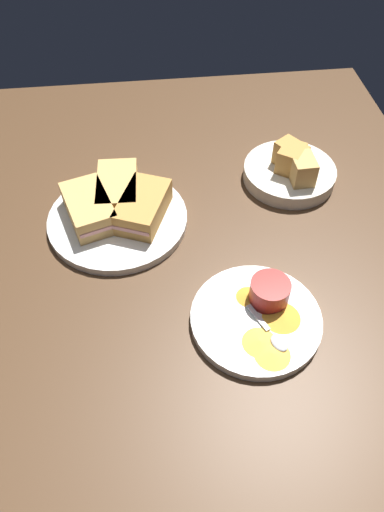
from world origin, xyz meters
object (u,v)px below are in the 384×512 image
at_px(sandwich_half_far, 118,189).
at_px(spoon_by_dark_ramekin, 113,211).
at_px(sandwich_half_extra, 89,208).
at_px(bread_basket_rear, 290,170).
at_px(sandwich_half_near, 143,207).
at_px(ramekin_dark_sauce, 85,207).
at_px(plate_sandwich_main, 118,219).
at_px(ramekin_light_gravy, 270,291).
at_px(plate_chips_companion, 256,319).
at_px(spoon_by_gravy_ramekin, 274,337).

distance_m(sandwich_half_far, spoon_by_dark_ramekin, 0.04).
xyz_separation_m(sandwich_half_extra, bread_basket_rear, (-0.08, 0.41, -0.01)).
relative_size(sandwich_half_far, sandwich_half_extra, 0.92).
distance_m(spoon_by_dark_ramekin, bread_basket_rear, 0.38).
bearing_deg(sandwich_half_near, sandwich_half_far, -139.63).
relative_size(sandwich_half_far, ramekin_dark_sauce, 2.24).
xyz_separation_m(plate_sandwich_main, ramekin_light_gravy, (0.22, 0.25, 0.03)).
bearing_deg(sandwich_half_far, sandwich_half_extra, -49.63).
distance_m(plate_sandwich_main, sandwich_half_extra, 0.06).
relative_size(sandwich_half_far, plate_chips_companion, 0.64).
height_order(spoon_by_dark_ramekin, ramekin_light_gravy, ramekin_light_gravy).
xyz_separation_m(sandwich_half_near, ramekin_light_gravy, (0.22, 0.20, -0.00)).
distance_m(sandwich_half_extra, spoon_by_gravy_ramekin, 0.42).
xyz_separation_m(ramekin_light_gravy, bread_basket_rear, (-0.31, 0.11, -0.01)).
bearing_deg(ramekin_light_gravy, sandwich_half_extra, -127.44).
relative_size(sandwich_half_far, spoon_by_dark_ramekin, 1.37).
relative_size(sandwich_half_far, spoon_by_gravy_ramekin, 1.41).
bearing_deg(spoon_by_dark_ramekin, bread_basket_rear, 101.04).
bearing_deg(spoon_by_gravy_ramekin, plate_sandwich_main, -141.30).
bearing_deg(ramekin_light_gravy, sandwich_half_near, -138.29).
bearing_deg(sandwich_half_far, plate_chips_companion, 35.13).
xyz_separation_m(plate_sandwich_main, spoon_by_dark_ramekin, (-0.01, -0.01, 0.01)).
xyz_separation_m(sandwich_half_far, bread_basket_rear, (-0.03, 0.36, -0.01)).
bearing_deg(sandwich_half_extra, ramekin_dark_sauce, -142.15).
xyz_separation_m(sandwich_half_near, spoon_by_gravy_ramekin, (0.29, 0.19, -0.02)).
bearing_deg(bread_basket_rear, ramekin_dark_sauce, -80.38).
bearing_deg(sandwich_half_near, plate_sandwich_main, -94.63).
distance_m(sandwich_half_extra, spoon_by_dark_ramekin, 0.05).
distance_m(ramekin_dark_sauce, bread_basket_rear, 0.43).
bearing_deg(bread_basket_rear, spoon_by_gravy_ramekin, -17.68).
bearing_deg(bread_basket_rear, ramekin_light_gravy, -20.35).
relative_size(sandwich_half_extra, spoon_by_dark_ramekin, 1.49).
xyz_separation_m(plate_sandwich_main, sandwich_half_near, (0.00, 0.05, 0.03)).
height_order(sandwich_half_near, ramekin_dark_sauce, sandwich_half_near).
distance_m(plate_sandwich_main, ramekin_light_gravy, 0.33).
bearing_deg(bread_basket_rear, sandwich_half_near, -73.90).
bearing_deg(sandwich_half_near, spoon_by_gravy_ramekin, 32.60).
relative_size(sandwich_half_far, bread_basket_rear, 0.71).
distance_m(sandwich_half_near, sandwich_half_extra, 0.10).
bearing_deg(sandwich_half_extra, bread_basket_rear, 101.16).
relative_size(plate_chips_companion, spoon_by_gravy_ramekin, 2.22).
xyz_separation_m(sandwich_half_far, ramekin_dark_sauce, (0.04, -0.06, -0.01)).
bearing_deg(ramekin_light_gravy, bread_basket_rear, 159.65).
xyz_separation_m(sandwich_half_extra, plate_chips_companion, (0.26, 0.27, -0.03)).
height_order(sandwich_half_far, spoon_by_dark_ramekin, sandwich_half_far).
bearing_deg(spoon_by_dark_ramekin, plate_chips_companion, 40.22).
relative_size(sandwich_half_extra, spoon_by_gravy_ramekin, 1.54).
bearing_deg(sandwich_half_extra, ramekin_light_gravy, 52.56).
bearing_deg(sandwich_half_near, bread_basket_rear, 106.10).
bearing_deg(plate_chips_companion, sandwich_half_extra, -133.83).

